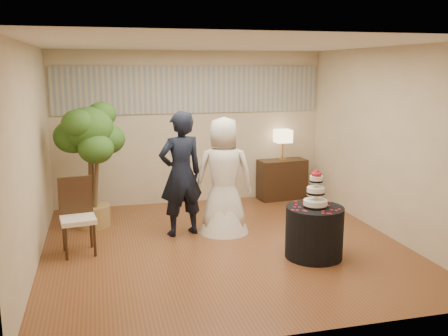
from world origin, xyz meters
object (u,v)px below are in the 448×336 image
object	(u,v)px
groom	(181,174)
side_chair	(78,217)
console	(282,179)
wedding_cake	(316,189)
table_lamp	(283,145)
cake_table	(314,232)
ficus_tree	(91,165)
bride	(224,175)

from	to	relation	value
groom	side_chair	bearing A→B (deg)	2.94
console	side_chair	size ratio (longest dim) A/B	0.89
wedding_cake	console	world-z (taller)	wedding_cake
table_lamp	side_chair	bearing A→B (deg)	-150.96
side_chair	cake_table	bearing A→B (deg)	-23.92
wedding_cake	table_lamp	bearing A→B (deg)	77.34
groom	table_lamp	size ratio (longest dim) A/B	3.23
wedding_cake	ficus_tree	bearing A→B (deg)	144.04
cake_table	table_lamp	distance (m)	3.11
groom	side_chair	size ratio (longest dim) A/B	1.82
console	table_lamp	size ratio (longest dim) A/B	1.58
cake_table	side_chair	xyz separation A→B (m)	(-3.05, 0.90, 0.17)
console	ficus_tree	bearing A→B (deg)	-171.50
table_lamp	bride	bearing A→B (deg)	-133.73
wedding_cake	table_lamp	size ratio (longest dim) A/B	0.87
groom	bride	bearing A→B (deg)	161.92
console	bride	bearing A→B (deg)	-139.18
bride	console	size ratio (longest dim) A/B	1.95
wedding_cake	console	bearing A→B (deg)	77.34
groom	table_lamp	distance (m)	2.74
ficus_tree	side_chair	size ratio (longest dim) A/B	1.95
wedding_cake	side_chair	distance (m)	3.21
cake_table	console	distance (m)	3.03
bride	console	world-z (taller)	bride
bride	ficus_tree	world-z (taller)	ficus_tree
groom	table_lamp	world-z (taller)	groom
console	table_lamp	xyz separation A→B (m)	(0.00, 0.00, 0.67)
wedding_cake	console	xyz separation A→B (m)	(0.66, 2.96, -0.56)
table_lamp	cake_table	bearing A→B (deg)	-102.66
console	ficus_tree	size ratio (longest dim) A/B	0.46
bride	wedding_cake	distance (m)	1.60
groom	bride	xyz separation A→B (m)	(0.65, -0.04, -0.05)
cake_table	ficus_tree	size ratio (longest dim) A/B	0.38
wedding_cake	ficus_tree	xyz separation A→B (m)	(-2.87, 2.08, 0.06)
groom	side_chair	xyz separation A→B (m)	(-1.49, -0.46, -0.42)
bride	cake_table	bearing A→B (deg)	136.21
wedding_cake	table_lamp	distance (m)	3.03
wedding_cake	console	size ratio (longest dim) A/B	0.55
ficus_tree	console	bearing A→B (deg)	13.95
cake_table	table_lamp	xyz separation A→B (m)	(0.66, 2.96, 0.71)
cake_table	wedding_cake	size ratio (longest dim) A/B	1.51
cake_table	side_chair	size ratio (longest dim) A/B	0.74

